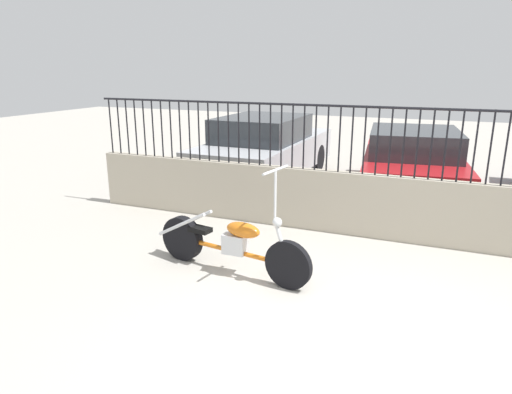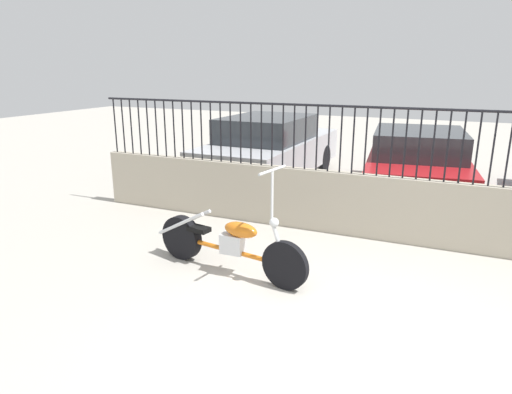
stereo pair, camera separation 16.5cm
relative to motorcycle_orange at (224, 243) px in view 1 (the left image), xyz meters
name	(u,v)px [view 1 (the left image)]	position (x,y,z in m)	size (l,w,h in m)	color
ground_plane	(346,355)	(1.75, -1.15, -0.37)	(40.00, 40.00, 0.00)	#ADA89E
low_wall	(391,208)	(1.75, 1.89, 0.10)	(10.01, 0.18, 0.94)	#B2A893
fence_railing	(398,132)	(1.75, 1.89, 1.20)	(10.01, 0.04, 0.97)	black
motorcycle_orange	(224,243)	(0.00, 0.00, 0.00)	(2.17, 0.64, 1.38)	black
car_silver	(265,149)	(-1.24, 4.53, 0.35)	(1.83, 4.43, 1.43)	black
car_red	(412,163)	(1.82, 4.40, 0.30)	(2.19, 4.20, 1.32)	black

